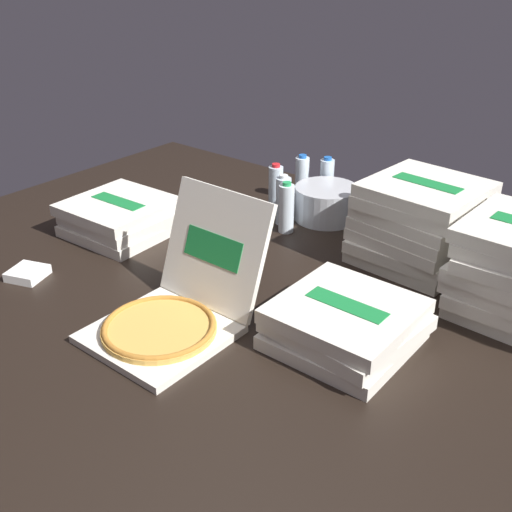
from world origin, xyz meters
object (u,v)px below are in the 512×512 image
water_bottle_0 (286,208)px  water_bottle_2 (327,181)px  pizza_stack_right_mid (345,324)px  water_bottle_5 (283,201)px  water_bottle_4 (302,179)px  water_bottle_3 (276,188)px  open_pizza_box (175,307)px  water_bottle_1 (360,208)px  ice_bucket (326,203)px  pizza_stack_left_mid (419,223)px  napkin_pile (28,273)px  pizza_stack_center_far (122,217)px

water_bottle_0 → water_bottle_2: same height
pizza_stack_right_mid → water_bottle_5: 0.95m
water_bottle_2 → water_bottle_4: bearing=-156.5°
water_bottle_2 → water_bottle_5: (-0.01, -0.33, 0.00)m
water_bottle_3 → pizza_stack_right_mid: bearing=-40.9°
pizza_stack_right_mid → water_bottle_3: size_ratio=1.91×
open_pizza_box → water_bottle_1: (0.08, 1.05, 0.03)m
water_bottle_2 → water_bottle_3: same height
ice_bucket → water_bottle_1: size_ratio=1.26×
pizza_stack_left_mid → ice_bucket: size_ratio=1.61×
pizza_stack_right_mid → water_bottle_0: (-0.65, 0.56, 0.04)m
water_bottle_3 → water_bottle_4: size_ratio=1.00×
water_bottle_3 → water_bottle_5: size_ratio=1.00×
pizza_stack_right_mid → ice_bucket: bearing=126.8°
water_bottle_2 → water_bottle_3: size_ratio=1.00×
open_pizza_box → water_bottle_1: bearing=85.6°
water_bottle_4 → pizza_stack_right_mid: bearing=-48.1°
ice_bucket → napkin_pile: size_ratio=2.28×
pizza_stack_center_far → water_bottle_5: size_ratio=1.91×
open_pizza_box → water_bottle_2: bearing=100.0°
pizza_stack_right_mid → water_bottle_5: bearing=138.9°
ice_bucket → pizza_stack_right_mid: bearing=-53.2°
pizza_stack_left_mid → water_bottle_0: bearing=-169.6°
water_bottle_1 → napkin_pile: 1.40m
pizza_stack_left_mid → napkin_pile: bearing=-135.7°
pizza_stack_center_far → pizza_stack_right_mid: (1.21, -0.10, 0.00)m
water_bottle_0 → water_bottle_1: 0.32m
ice_bucket → water_bottle_3: (-0.24, -0.07, 0.03)m
pizza_stack_right_mid → open_pizza_box: bearing=-150.1°
ice_bucket → water_bottle_0: water_bottle_0 is taller
pizza_stack_center_far → napkin_pile: 0.51m
ice_bucket → open_pizza_box: bearing=-84.2°
pizza_stack_left_mid → water_bottle_2: bearing=155.0°
ice_bucket → napkin_pile: (-0.58, -1.19, -0.06)m
water_bottle_2 → water_bottle_5: bearing=-92.4°
water_bottle_0 → water_bottle_4: same height
pizza_stack_left_mid → water_bottle_3: 0.76m
pizza_stack_center_far → water_bottle_2: water_bottle_2 is taller
water_bottle_3 → water_bottle_4: same height
water_bottle_2 → water_bottle_5: same height
pizza_stack_center_far → water_bottle_4: size_ratio=1.91×
ice_bucket → water_bottle_0: bearing=-104.2°
water_bottle_1 → ice_bucket: bearing=172.6°
open_pizza_box → water_bottle_0: (-0.17, 0.84, 0.03)m
ice_bucket → water_bottle_2: 0.20m
ice_bucket → napkin_pile: 1.33m
pizza_stack_left_mid → pizza_stack_right_mid: size_ratio=1.06×
pizza_stack_left_mid → pizza_stack_right_mid: 0.68m
open_pizza_box → water_bottle_0: open_pizza_box is taller
water_bottle_5 → pizza_stack_left_mid: bearing=3.8°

